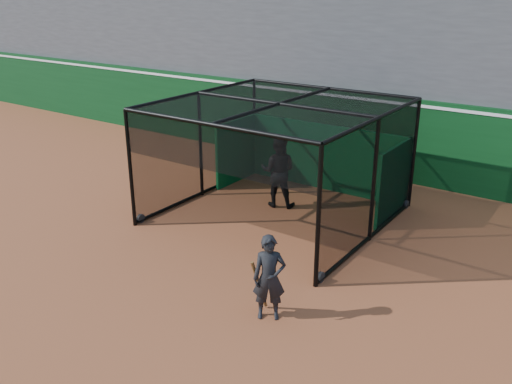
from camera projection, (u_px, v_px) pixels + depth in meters
The scene contains 6 objects.
ground at pixel (180, 282), 10.77m from camera, with size 120.00×120.00×0.00m, color brown.
outfield_wall at pixel (364, 132), 16.82m from camera, with size 50.00×0.50×2.50m.
grandstand at pixel (417, 19), 18.58m from camera, with size 50.00×7.85×8.95m.
batting_cage at pixel (279, 161), 13.46m from camera, with size 5.17×5.20×2.89m.
batter at pixel (278, 171), 14.25m from camera, with size 0.94×0.73×1.93m, color black.
on_deck_player at pixel (269, 278), 9.37m from camera, with size 0.69×0.63×1.58m.
Camera 1 is at (6.65, -6.86, 5.50)m, focal length 38.00 mm.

